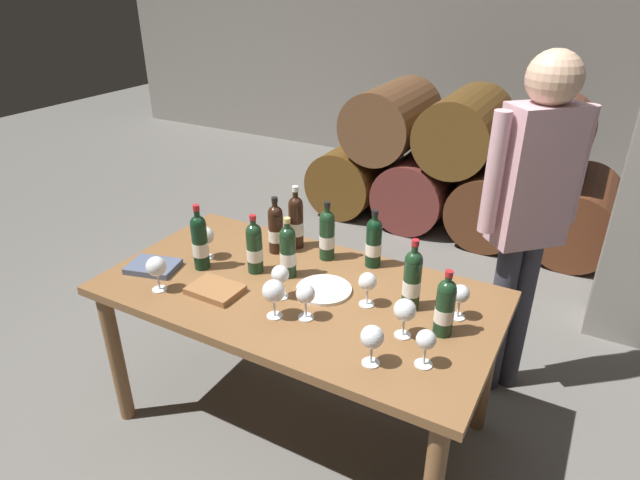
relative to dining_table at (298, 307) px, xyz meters
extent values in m
plane|color=#66635E|center=(0.00, 0.00, -0.67)|extent=(14.00, 14.00, 0.00)
cube|color=gray|center=(0.00, 4.20, 0.73)|extent=(10.00, 0.24, 2.80)
cylinder|color=brown|center=(-0.95, 2.60, -0.37)|extent=(0.60, 0.90, 0.60)
cylinder|color=brown|center=(-0.32, 2.60, -0.37)|extent=(0.60, 0.90, 0.60)
cylinder|color=#512D18|center=(0.31, 2.60, -0.37)|extent=(0.60, 0.90, 0.60)
cylinder|color=#5A2E1A|center=(0.95, 2.60, -0.37)|extent=(0.60, 0.90, 0.60)
cylinder|color=brown|center=(-0.63, 2.60, 0.18)|extent=(0.60, 0.90, 0.60)
cylinder|color=brown|center=(0.00, 2.60, 0.18)|extent=(0.60, 0.90, 0.60)
cylinder|color=brown|center=(0.63, 2.60, 0.18)|extent=(0.60, 0.90, 0.60)
cube|color=brown|center=(0.00, 0.00, 0.07)|extent=(1.70, 0.90, 0.04)
cylinder|color=brown|center=(-0.77, -0.39, -0.31)|extent=(0.07, 0.07, 0.72)
cylinder|color=brown|center=(-0.77, 0.39, -0.31)|extent=(0.07, 0.07, 0.72)
cylinder|color=brown|center=(0.77, 0.39, -0.31)|extent=(0.07, 0.07, 0.72)
cylinder|color=#19381E|center=(0.47, 0.10, 0.20)|extent=(0.07, 0.07, 0.22)
sphere|color=#19381E|center=(0.47, 0.10, 0.31)|extent=(0.07, 0.07, 0.07)
cylinder|color=#19381E|center=(0.47, 0.10, 0.34)|extent=(0.03, 0.03, 0.07)
cylinder|color=#B21E23|center=(0.47, 0.10, 0.39)|extent=(0.03, 0.03, 0.02)
cylinder|color=silver|center=(0.47, 0.10, 0.19)|extent=(0.07, 0.07, 0.06)
cylinder|color=#19381E|center=(-0.10, 0.08, 0.19)|extent=(0.07, 0.07, 0.20)
sphere|color=#19381E|center=(-0.10, 0.08, 0.30)|extent=(0.07, 0.07, 0.07)
cylinder|color=#19381E|center=(-0.10, 0.08, 0.32)|extent=(0.03, 0.03, 0.06)
cylinder|color=tan|center=(-0.10, 0.08, 0.36)|extent=(0.03, 0.03, 0.02)
cylinder|color=silver|center=(-0.10, 0.08, 0.18)|extent=(0.07, 0.07, 0.06)
cylinder|color=black|center=(0.20, 0.35, 0.19)|extent=(0.07, 0.07, 0.19)
sphere|color=black|center=(0.20, 0.35, 0.29)|extent=(0.07, 0.07, 0.07)
cylinder|color=black|center=(0.20, 0.35, 0.32)|extent=(0.03, 0.03, 0.06)
cylinder|color=black|center=(0.20, 0.35, 0.36)|extent=(0.03, 0.03, 0.02)
cylinder|color=silver|center=(0.20, 0.35, 0.18)|extent=(0.07, 0.07, 0.06)
cylinder|color=black|center=(-0.21, 0.34, 0.20)|extent=(0.07, 0.07, 0.22)
sphere|color=black|center=(-0.21, 0.34, 0.32)|extent=(0.07, 0.07, 0.07)
cylinder|color=black|center=(-0.21, 0.34, 0.35)|extent=(0.03, 0.03, 0.07)
cylinder|color=silver|center=(-0.21, 0.34, 0.40)|extent=(0.03, 0.03, 0.03)
cylinder|color=silver|center=(-0.21, 0.34, 0.19)|extent=(0.07, 0.07, 0.07)
cylinder|color=#19381E|center=(-0.25, 0.04, 0.19)|extent=(0.07, 0.07, 0.20)
sphere|color=#19381E|center=(-0.25, 0.04, 0.29)|extent=(0.07, 0.07, 0.07)
cylinder|color=#19381E|center=(-0.25, 0.04, 0.32)|extent=(0.03, 0.03, 0.06)
cylinder|color=#B21E23|center=(-0.25, 0.04, 0.36)|extent=(0.03, 0.03, 0.02)
cylinder|color=silver|center=(-0.25, 0.04, 0.18)|extent=(0.07, 0.07, 0.06)
cylinder|color=black|center=(-0.48, -0.05, 0.20)|extent=(0.07, 0.07, 0.22)
sphere|color=black|center=(-0.48, -0.05, 0.32)|extent=(0.07, 0.07, 0.07)
cylinder|color=black|center=(-0.48, -0.05, 0.34)|extent=(0.03, 0.03, 0.07)
cylinder|color=#B21E23|center=(-0.48, -0.05, 0.39)|extent=(0.03, 0.03, 0.03)
cylinder|color=silver|center=(-0.48, -0.05, 0.19)|extent=(0.07, 0.07, 0.07)
cylinder|color=black|center=(-0.27, 0.25, 0.19)|extent=(0.07, 0.07, 0.20)
sphere|color=black|center=(-0.27, 0.25, 0.30)|extent=(0.07, 0.07, 0.07)
cylinder|color=black|center=(-0.27, 0.25, 0.32)|extent=(0.03, 0.03, 0.06)
cylinder|color=black|center=(-0.27, 0.25, 0.36)|extent=(0.03, 0.03, 0.02)
cylinder|color=silver|center=(-0.27, 0.25, 0.18)|extent=(0.07, 0.07, 0.06)
cylinder|color=#19381E|center=(-0.02, 0.31, 0.19)|extent=(0.07, 0.07, 0.20)
sphere|color=#19381E|center=(-0.02, 0.31, 0.30)|extent=(0.07, 0.07, 0.07)
cylinder|color=#19381E|center=(-0.02, 0.31, 0.33)|extent=(0.03, 0.03, 0.06)
cylinder|color=black|center=(-0.02, 0.31, 0.37)|extent=(0.03, 0.03, 0.02)
cylinder|color=silver|center=(-0.02, 0.31, 0.18)|extent=(0.07, 0.07, 0.06)
cylinder|color=#19381E|center=(0.64, 0.00, 0.19)|extent=(0.07, 0.07, 0.19)
sphere|color=#19381E|center=(0.64, 0.00, 0.29)|extent=(0.07, 0.07, 0.07)
cylinder|color=#19381E|center=(0.64, 0.00, 0.31)|extent=(0.03, 0.03, 0.06)
cylinder|color=#B21E23|center=(0.64, 0.00, 0.35)|extent=(0.03, 0.03, 0.02)
cylinder|color=silver|center=(0.64, 0.00, 0.18)|extent=(0.07, 0.07, 0.06)
cylinder|color=white|center=(0.02, -0.22, 0.09)|extent=(0.06, 0.06, 0.00)
cylinder|color=white|center=(0.02, -0.22, 0.13)|extent=(0.01, 0.01, 0.07)
sphere|color=white|center=(0.02, -0.22, 0.21)|extent=(0.09, 0.09, 0.09)
cylinder|color=white|center=(-0.53, 0.03, 0.09)|extent=(0.06, 0.06, 0.00)
cylinder|color=white|center=(-0.53, 0.03, 0.13)|extent=(0.01, 0.01, 0.07)
sphere|color=white|center=(-0.53, 0.03, 0.21)|extent=(0.09, 0.09, 0.09)
cylinder|color=white|center=(0.48, -0.29, 0.09)|extent=(0.06, 0.06, 0.00)
cylinder|color=white|center=(0.48, -0.29, 0.13)|extent=(0.01, 0.01, 0.07)
sphere|color=white|center=(0.48, -0.29, 0.21)|extent=(0.08, 0.08, 0.08)
cylinder|color=white|center=(0.31, 0.04, 0.09)|extent=(0.06, 0.06, 0.00)
cylinder|color=white|center=(0.31, 0.04, 0.13)|extent=(0.01, 0.01, 0.07)
sphere|color=white|center=(0.31, 0.04, 0.20)|extent=(0.07, 0.07, 0.07)
cylinder|color=white|center=(-0.03, -0.09, 0.09)|extent=(0.06, 0.06, 0.00)
cylinder|color=white|center=(-0.03, -0.09, 0.13)|extent=(0.01, 0.01, 0.07)
sphere|color=white|center=(-0.03, -0.09, 0.20)|extent=(0.08, 0.08, 0.08)
cylinder|color=white|center=(0.52, -0.09, 0.09)|extent=(0.06, 0.06, 0.00)
cylinder|color=white|center=(0.52, -0.09, 0.13)|extent=(0.01, 0.01, 0.07)
sphere|color=white|center=(0.52, -0.09, 0.21)|extent=(0.09, 0.09, 0.09)
cylinder|color=white|center=(0.64, -0.21, 0.09)|extent=(0.06, 0.06, 0.00)
cylinder|color=white|center=(0.64, -0.21, 0.13)|extent=(0.01, 0.01, 0.07)
sphere|color=white|center=(0.64, -0.21, 0.20)|extent=(0.07, 0.07, 0.07)
cylinder|color=white|center=(-0.52, -0.29, 0.09)|extent=(0.06, 0.06, 0.00)
cylinder|color=white|center=(-0.52, -0.29, 0.13)|extent=(0.01, 0.01, 0.07)
sphere|color=white|center=(-0.52, -0.29, 0.21)|extent=(0.09, 0.09, 0.09)
cylinder|color=white|center=(0.66, 0.13, 0.09)|extent=(0.06, 0.06, 0.00)
cylinder|color=white|center=(0.66, 0.13, 0.13)|extent=(0.01, 0.01, 0.07)
sphere|color=white|center=(0.66, 0.13, 0.20)|extent=(0.07, 0.07, 0.07)
cylinder|color=white|center=(0.14, -0.17, 0.09)|extent=(0.06, 0.06, 0.00)
cylinder|color=white|center=(0.14, -0.17, 0.13)|extent=(0.01, 0.01, 0.07)
sphere|color=white|center=(0.14, -0.17, 0.20)|extent=(0.08, 0.08, 0.08)
cube|color=#936038|center=(-0.29, -0.19, 0.11)|extent=(0.22, 0.16, 0.03)
cube|color=#4C5670|center=(-0.67, -0.17, 0.11)|extent=(0.25, 0.21, 0.03)
cylinder|color=white|center=(0.11, 0.04, 0.10)|extent=(0.24, 0.24, 0.01)
cylinder|color=#383842|center=(0.83, 0.79, -0.24)|extent=(0.11, 0.11, 0.85)
cylinder|color=#383842|center=(0.75, 0.71, -0.24)|extent=(0.11, 0.11, 0.85)
cube|color=#CC9EA8|center=(0.79, 0.75, 0.51)|extent=(0.36, 0.35, 0.64)
cylinder|color=#CC9EA8|center=(0.94, 0.90, 0.54)|extent=(0.08, 0.08, 0.54)
cylinder|color=#CC9EA8|center=(0.63, 0.60, 0.54)|extent=(0.08, 0.08, 0.54)
sphere|color=tan|center=(0.79, 0.75, 0.93)|extent=(0.23, 0.23, 0.23)
camera|label=1|loc=(1.04, -1.68, 1.33)|focal=30.25mm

